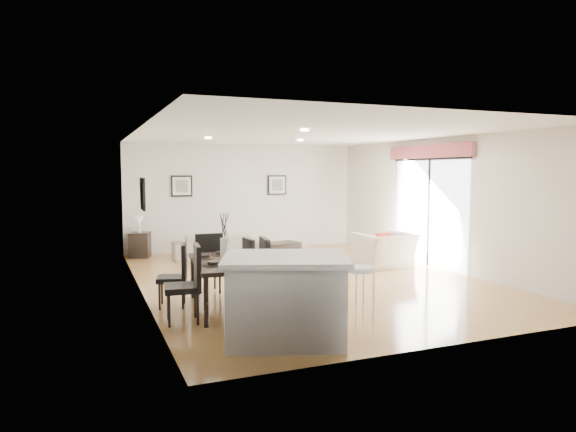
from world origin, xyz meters
name	(u,v)px	position (x,y,z in m)	size (l,w,h in m)	color
ground	(307,279)	(0.00, 0.00, 0.00)	(8.00, 8.00, 0.00)	tan
wall_back	(244,197)	(0.00, 4.00, 1.35)	(6.00, 0.04, 2.70)	silver
wall_front	(451,230)	(0.00, -4.00, 1.35)	(6.00, 0.04, 2.70)	silver
wall_left	(140,212)	(-3.00, 0.00, 1.35)	(0.04, 8.00, 2.70)	silver
wall_right	(439,203)	(3.00, 0.00, 1.35)	(0.04, 8.00, 2.70)	silver
ceiling	(307,134)	(0.00, 0.00, 2.70)	(6.00, 8.00, 0.02)	white
sofa	(216,246)	(-1.01, 2.92, 0.28)	(1.95, 0.76, 0.57)	gray
armchair	(385,250)	(1.99, 0.47, 0.36)	(1.11, 0.97, 0.72)	silver
courtyard_plant_a	(565,249)	(5.71, -0.78, 0.36)	(0.65, 0.56, 0.72)	#3A5625
courtyard_plant_b	(494,236)	(5.89, 1.44, 0.36)	(0.40, 0.40, 0.72)	#3A5625
dining_table	(224,266)	(-1.98, -1.50, 0.65)	(1.02, 1.79, 0.72)	black
dining_chair_wnear	(189,279)	(-2.58, -1.94, 0.58)	(0.52, 0.52, 1.04)	black
dining_chair_wfar	(177,272)	(-2.59, -1.09, 0.53)	(0.51, 0.51, 0.94)	black
dining_chair_enear	(273,271)	(-1.39, -1.92, 0.60)	(0.54, 0.54, 1.08)	black
dining_chair_efar	(255,265)	(-1.38, -1.07, 0.54)	(0.45, 0.45, 0.96)	black
dining_chair_head	(247,287)	(-1.97, -2.56, 0.56)	(0.51, 0.51, 1.00)	black
dining_chair_foot	(208,260)	(-1.98, -0.44, 0.56)	(0.45, 0.45, 1.01)	black
vase	(224,243)	(-1.98, -1.50, 0.98)	(0.84, 1.32, 0.69)	white
coffee_table	(280,250)	(0.38, 2.41, 0.18)	(0.89, 0.53, 0.36)	black
side_table	(140,245)	(-2.66, 3.66, 0.29)	(0.44, 0.44, 0.59)	black
table_lamp	(139,222)	(-2.66, 3.65, 0.83)	(0.20, 0.20, 0.38)	white
cushion	(383,241)	(1.89, 0.36, 0.58)	(0.33, 0.10, 0.33)	#9E2114
kitchen_island	(285,298)	(-1.67, -3.13, 0.52)	(1.75, 1.56, 1.02)	silver
bar_stool	(360,276)	(-0.66, -3.13, 0.70)	(0.37, 0.37, 0.82)	silver
framed_print_back_left	(182,186)	(-1.60, 3.97, 1.65)	(0.52, 0.04, 0.52)	black
framed_print_back_right	(277,185)	(0.90, 3.97, 1.65)	(0.52, 0.04, 0.52)	black
framed_print_left_wall	(143,194)	(-2.97, -0.20, 1.65)	(0.04, 0.52, 0.52)	black
sliding_door	(429,188)	(2.96, 0.30, 1.66)	(0.12, 2.70, 2.57)	white
courtyard	(521,216)	(6.16, 0.87, 0.92)	(6.00, 6.00, 2.00)	gray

